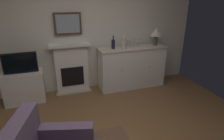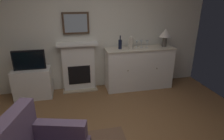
# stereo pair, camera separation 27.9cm
# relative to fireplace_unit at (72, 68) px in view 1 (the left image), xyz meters

# --- Properties ---
(wall_rear) EXTENTS (5.27, 0.06, 2.85)m
(wall_rear) POSITION_rel_fireplace_unit_xyz_m (0.33, 0.13, 0.88)
(wall_rear) COLOR silver
(wall_rear) RESTS_ON ground_plane
(fireplace_unit) EXTENTS (0.87, 0.30, 1.10)m
(fireplace_unit) POSITION_rel_fireplace_unit_xyz_m (0.00, 0.00, 0.00)
(fireplace_unit) COLOR white
(fireplace_unit) RESTS_ON ground_plane
(framed_picture) EXTENTS (0.55, 0.04, 0.45)m
(framed_picture) POSITION_rel_fireplace_unit_xyz_m (-0.00, 0.05, 0.96)
(framed_picture) COLOR #473323
(sideboard_cabinet) EXTENTS (1.55, 0.49, 0.96)m
(sideboard_cabinet) POSITION_rel_fireplace_unit_xyz_m (1.36, -0.18, -0.07)
(sideboard_cabinet) COLOR white
(sideboard_cabinet) RESTS_ON ground_plane
(table_lamp) EXTENTS (0.26, 0.26, 0.40)m
(table_lamp) POSITION_rel_fireplace_unit_xyz_m (1.94, -0.18, 0.69)
(table_lamp) COLOR #4C4742
(table_lamp) RESTS_ON sideboard_cabinet
(wine_bottle) EXTENTS (0.08, 0.08, 0.29)m
(wine_bottle) POSITION_rel_fireplace_unit_xyz_m (0.90, -0.18, 0.52)
(wine_bottle) COLOR black
(wine_bottle) RESTS_ON sideboard_cabinet
(wine_glass_left) EXTENTS (0.07, 0.07, 0.16)m
(wine_glass_left) POSITION_rel_fireplace_unit_xyz_m (1.29, -0.16, 0.53)
(wine_glass_left) COLOR silver
(wine_glass_left) RESTS_ON sideboard_cabinet
(wine_glass_center) EXTENTS (0.07, 0.07, 0.16)m
(wine_glass_center) POSITION_rel_fireplace_unit_xyz_m (1.40, -0.16, 0.53)
(wine_glass_center) COLOR silver
(wine_glass_center) RESTS_ON sideboard_cabinet
(wine_glass_right) EXTENTS (0.07, 0.07, 0.16)m
(wine_glass_right) POSITION_rel_fireplace_unit_xyz_m (1.51, -0.22, 0.53)
(wine_glass_right) COLOR silver
(wine_glass_right) RESTS_ON sideboard_cabinet
(vase_decorative) EXTENTS (0.11, 0.11, 0.28)m
(vase_decorative) POSITION_rel_fireplace_unit_xyz_m (1.13, -0.23, 0.55)
(vase_decorative) COLOR beige
(vase_decorative) RESTS_ON sideboard_cabinet
(tv_cabinet) EXTENTS (0.75, 0.42, 0.64)m
(tv_cabinet) POSITION_rel_fireplace_unit_xyz_m (-0.97, -0.16, -0.23)
(tv_cabinet) COLOR white
(tv_cabinet) RESTS_ON ground_plane
(tv_set) EXTENTS (0.62, 0.07, 0.40)m
(tv_set) POSITION_rel_fireplace_unit_xyz_m (-0.98, -0.19, 0.29)
(tv_set) COLOR black
(tv_set) RESTS_ON tv_cabinet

